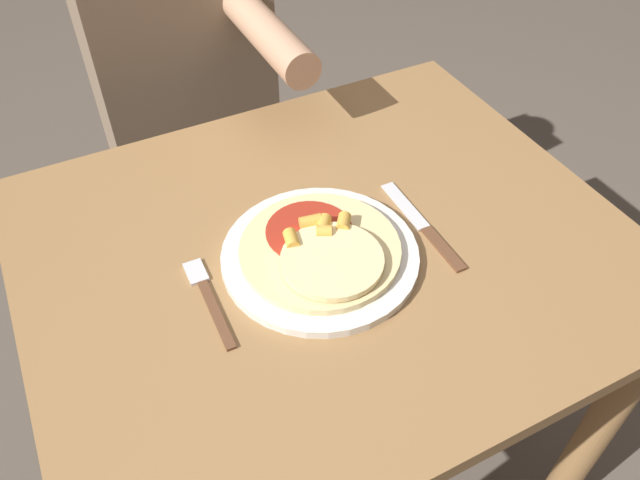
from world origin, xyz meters
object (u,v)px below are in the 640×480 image
dining_table (327,296)px  plate (320,255)px  pizza (322,249)px  person_diner (184,74)px  fork (208,296)px  knife (423,226)px

dining_table → plate: plate is taller
dining_table → pizza: pizza is taller
person_diner → plate: bearing=-90.2°
plate → person_diner: 0.69m
dining_table → pizza: bearing=-128.6°
pizza → fork: pizza is taller
plate → dining_table: bearing=46.2°
pizza → plate: bearing=96.1°
pizza → knife: size_ratio=1.10×
fork → knife: (0.35, -0.02, 0.00)m
plate → fork: bearing=178.5°
fork → knife: bearing=-2.8°
person_diner → pizza: bearing=-90.1°
dining_table → person_diner: (-0.03, 0.66, 0.08)m
fork → knife: 0.36m
pizza → person_diner: (0.00, 0.70, -0.07)m
dining_table → knife: 0.21m
pizza → fork: size_ratio=1.38×
fork → knife: same height
dining_table → fork: 0.25m
pizza → dining_table: bearing=51.4°
knife → fork: bearing=177.2°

